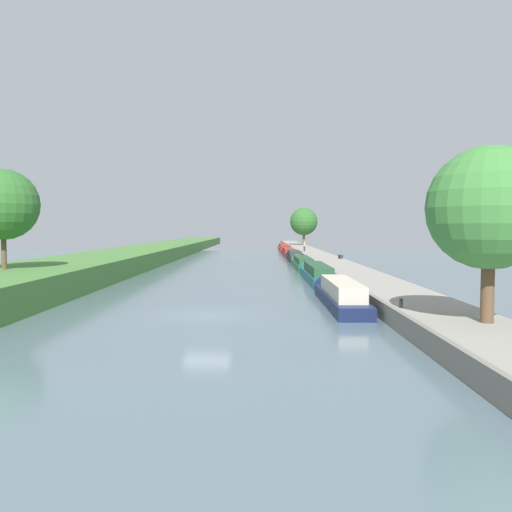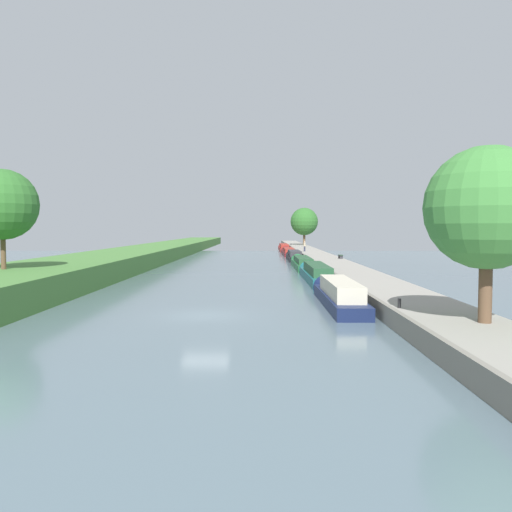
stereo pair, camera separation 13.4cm
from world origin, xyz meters
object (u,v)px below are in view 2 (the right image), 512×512
narrowboat_black (294,256)px  narrowboat_red (284,248)px  narrowboat_maroon (288,252)px  narrowboat_green (302,263)px  mooring_bollard_far (291,244)px  narrowboat_teal (316,273)px  narrowboat_navy (338,294)px  mooring_bollard_near (399,303)px  person_walking (305,246)px  park_bench (341,256)px

narrowboat_black → narrowboat_red: size_ratio=0.73×
narrowboat_maroon → narrowboat_red: narrowboat_red is taller
narrowboat_green → mooring_bollard_far: bearing=88.1°
narrowboat_teal → mooring_bollard_far: narrowboat_teal is taller
narrowboat_green → narrowboat_navy: bearing=-90.3°
narrowboat_red → narrowboat_green: bearing=-89.8°
narrowboat_navy → narrowboat_green: 29.89m
mooring_bollard_near → narrowboat_teal: bearing=94.5°
person_walking → park_bench: person_walking is taller
narrowboat_green → narrowboat_maroon: size_ratio=0.91×
narrowboat_green → mooring_bollard_near: narrowboat_green is taller
narrowboat_green → person_walking: size_ratio=8.86×
narrowboat_black → mooring_bollard_far: narrowboat_black is taller
narrowboat_red → mooring_bollard_near: bearing=-88.7°
narrowboat_teal → park_bench: bearing=74.8°
narrowboat_teal → narrowboat_green: narrowboat_teal is taller
narrowboat_teal → narrowboat_maroon: size_ratio=0.92×
narrowboat_black → mooring_bollard_near: (1.81, -51.23, 0.51)m
narrowboat_black → person_walking: person_walking is taller
narrowboat_green → mooring_bollard_far: size_ratio=32.69×
narrowboat_navy → narrowboat_black: narrowboat_navy is taller
person_walking → park_bench: bearing=-82.2°
narrowboat_green → narrowboat_maroon: narrowboat_green is taller
narrowboat_navy → narrowboat_black: size_ratio=1.05×
narrowboat_navy → park_bench: 33.69m
narrowboat_navy → mooring_bollard_near: bearing=-75.0°
person_walking → park_bench: (2.79, -20.33, -0.53)m
mooring_bollard_near → park_bench: park_bench is taller
narrowboat_maroon → person_walking: bearing=-70.0°
person_walking → narrowboat_red: bearing=96.1°
narrowboat_navy → narrowboat_green: bearing=89.7°
narrowboat_green → park_bench: bearing=33.8°
narrowboat_green → park_bench: size_ratio=9.81×
narrowboat_teal → narrowboat_maroon: bearing=90.2°
narrowboat_teal → narrowboat_red: bearing=90.2°
narrowboat_navy → mooring_bollard_near: (1.89, -7.04, 0.45)m
narrowboat_black → narrowboat_maroon: (-0.03, 15.90, -0.09)m
mooring_bollard_near → narrowboat_navy: bearing=105.0°
narrowboat_red → narrowboat_teal: bearing=-89.8°
narrowboat_green → mooring_bollard_near: bearing=-87.3°
narrowboat_black → narrowboat_red: narrowboat_black is taller
narrowboat_navy → park_bench: bearing=81.1°
person_walking → mooring_bollard_far: (-0.51, 30.17, -0.65)m
narrowboat_red → person_walking: 22.96m
narrowboat_green → narrowboat_red: 46.52m
narrowboat_black → person_walking: size_ratio=7.10×
narrowboat_red → person_walking: bearing=-83.9°
narrowboat_green → narrowboat_black: 14.30m
person_walking → narrowboat_navy: bearing=-92.6°
narrowboat_black → mooring_bollard_far: (1.81, 39.59, 0.51)m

